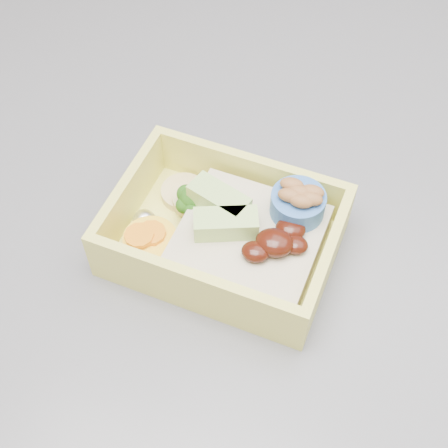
# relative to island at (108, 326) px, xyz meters

# --- Properties ---
(ground) EXTENTS (3.50, 3.50, 0.00)m
(ground) POSITION_rel_island_xyz_m (0.00, 0.10, -0.46)
(ground) COLOR beige
(ground) RESTS_ON ground
(island) EXTENTS (1.24, 0.84, 0.92)m
(island) POSITION_rel_island_xyz_m (0.00, 0.00, 0.00)
(island) COLOR brown
(island) RESTS_ON ground
(bento_box) EXTENTS (0.19, 0.15, 0.06)m
(bento_box) POSITION_rel_island_xyz_m (0.22, -0.11, 0.48)
(bento_box) COLOR #E9E460
(bento_box) RESTS_ON island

